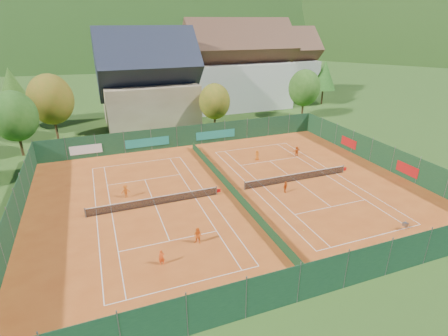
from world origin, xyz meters
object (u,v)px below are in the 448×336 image
hotel_block_a (238,70)px  ball_hopper (405,224)px  player_right_near (285,187)px  player_right_far_b (297,151)px  player_left_near (162,258)px  chalet (149,85)px  player_right_far_a (257,155)px  player_left_far (126,191)px  player_left_mid (198,236)px  hotel_block_b (280,67)px

hotel_block_a → ball_hopper: bearing=-95.4°
player_right_near → player_right_far_b: size_ratio=0.96×
player_left_near → player_right_far_b: size_ratio=0.95×
chalet → player_right_far_a: bearing=-66.9°
player_right_far_b → hotel_block_a: bearing=-107.7°
hotel_block_a → player_right_near: 40.09m
hotel_block_a → ball_hopper: 48.70m
hotel_block_a → player_right_far_a: size_ratio=16.39×
hotel_block_a → player_right_far_a: hotel_block_a is taller
ball_hopper → player_left_near: player_left_near is taller
player_left_near → player_right_near: (14.55, 7.09, 0.01)m
ball_hopper → player_left_far: bearing=145.9°
player_right_near → player_left_far: bearing=133.6°
player_left_near → player_left_mid: (3.30, 1.63, 0.10)m
ball_hopper → player_left_mid: (-17.33, 4.48, 0.17)m
player_right_near → player_right_far_a: bearing=53.0°
player_right_near → hotel_block_a: bearing=45.1°
chalet → player_right_near: size_ratio=12.63×
hotel_block_b → player_right_far_b: hotel_block_b is taller
hotel_block_a → hotel_block_b: hotel_block_a is taller
chalet → player_left_far: 28.81m
player_right_far_b → player_left_mid: bearing=28.1°
chalet → hotel_block_b: chalet is taller
hotel_block_a → hotel_block_b: size_ratio=1.25×
player_left_mid → ball_hopper: bearing=20.4°
hotel_block_b → player_right_far_a: 43.82m
chalet → player_right_near: bearing=-75.4°
hotel_block_a → player_right_far_b: hotel_block_a is taller
player_left_mid → player_right_far_b: 23.10m
player_left_near → player_right_far_a: (15.84, 16.56, 0.03)m
hotel_block_a → player_right_far_b: bearing=-97.4°
hotel_block_b → player_right_far_a: size_ratio=13.11×
player_left_near → player_left_mid: 3.68m
player_left_mid → player_left_far: bearing=148.7°
ball_hopper → player_right_near: player_right_near is taller
player_right_near → player_right_far_b: (6.85, 8.88, 0.03)m
player_left_near → player_right_far_a: bearing=48.2°
chalet → player_right_near: 33.67m
hotel_block_b → player_right_far_a: bearing=-122.5°
chalet → player_right_far_b: (15.21, -23.18, -5.96)m
hotel_block_b → ball_hopper: size_ratio=21.60×
chalet → player_right_far_a: (9.65, -22.60, -5.97)m
player_left_mid → player_right_near: bearing=60.8°
player_left_near → player_right_far_b: bearing=38.7°
chalet → player_right_far_b: bearing=-56.7°
chalet → ball_hopper: bearing=-71.0°
player_right_far_a → player_right_far_b: (5.57, -0.58, 0.01)m
player_left_far → player_right_far_a: bearing=-167.5°
player_left_far → player_right_far_a: (17.11, 4.59, -0.04)m
hotel_block_a → chalet: bearing=-162.5°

